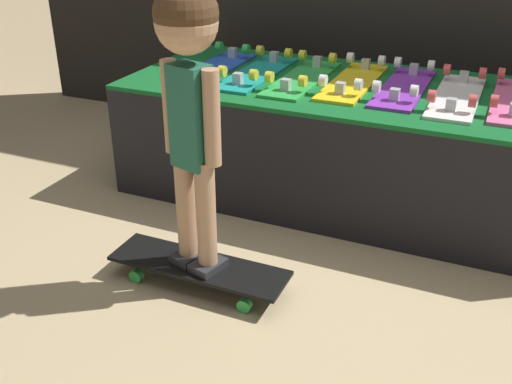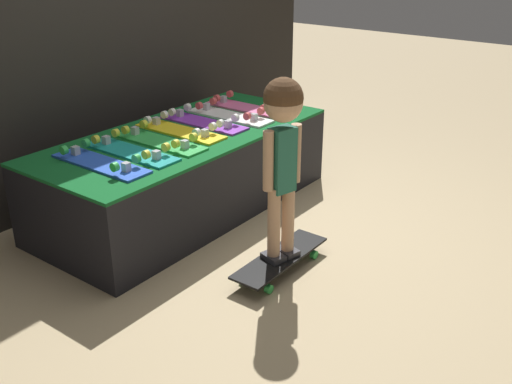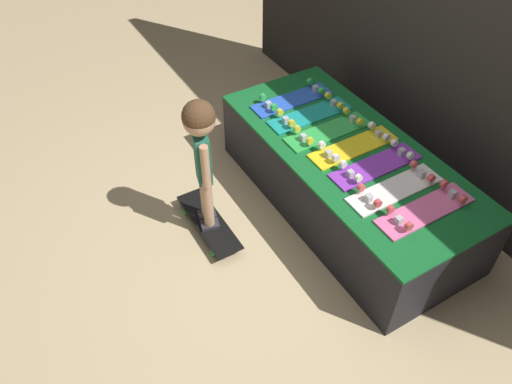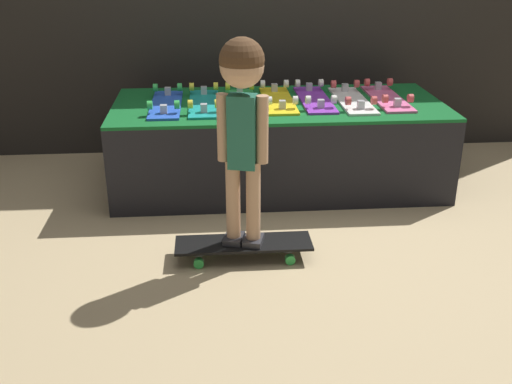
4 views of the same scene
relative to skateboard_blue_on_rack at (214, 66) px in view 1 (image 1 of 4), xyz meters
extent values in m
plane|color=tan|center=(0.72, -0.63, -0.58)|extent=(16.00, 16.00, 0.00)
cube|color=black|center=(0.72, 0.02, -0.31)|extent=(2.12, 0.94, 0.54)
cube|color=#146028|center=(0.72, 0.02, -0.03)|extent=(2.12, 0.94, 0.02)
cube|color=blue|center=(0.00, 0.00, -0.01)|extent=(0.19, 0.68, 0.01)
cube|color=#B7B7BC|center=(0.00, 0.22, 0.02)|extent=(0.04, 0.04, 0.05)
cylinder|color=green|center=(0.08, 0.22, 0.05)|extent=(0.03, 0.05, 0.05)
cylinder|color=green|center=(-0.08, 0.22, 0.05)|extent=(0.03, 0.05, 0.05)
cube|color=#B7B7BC|center=(0.00, -0.22, 0.02)|extent=(0.04, 0.04, 0.05)
cylinder|color=green|center=(0.08, -0.22, 0.05)|extent=(0.03, 0.05, 0.05)
cylinder|color=green|center=(-0.08, -0.22, 0.05)|extent=(0.03, 0.05, 0.05)
cube|color=teal|center=(0.24, 0.00, -0.01)|extent=(0.19, 0.68, 0.01)
cube|color=#B7B7BC|center=(0.24, 0.23, 0.02)|extent=(0.04, 0.04, 0.05)
cylinder|color=yellow|center=(0.32, 0.23, 0.05)|extent=(0.03, 0.05, 0.05)
cylinder|color=yellow|center=(0.16, 0.23, 0.05)|extent=(0.03, 0.05, 0.05)
cube|color=#B7B7BC|center=(0.24, -0.22, 0.02)|extent=(0.04, 0.04, 0.05)
cylinder|color=yellow|center=(0.32, -0.22, 0.05)|extent=(0.03, 0.05, 0.05)
cylinder|color=yellow|center=(0.16, -0.22, 0.05)|extent=(0.03, 0.05, 0.05)
cube|color=green|center=(0.48, 0.00, -0.01)|extent=(0.19, 0.68, 0.01)
cube|color=#B7B7BC|center=(0.48, 0.22, 0.02)|extent=(0.04, 0.04, 0.05)
cylinder|color=yellow|center=(0.56, 0.22, 0.05)|extent=(0.03, 0.05, 0.05)
cylinder|color=yellow|center=(0.40, 0.22, 0.05)|extent=(0.03, 0.05, 0.05)
cube|color=#B7B7BC|center=(0.48, -0.22, 0.02)|extent=(0.04, 0.04, 0.05)
cylinder|color=yellow|center=(0.56, -0.22, 0.05)|extent=(0.03, 0.05, 0.05)
cylinder|color=yellow|center=(0.40, -0.22, 0.05)|extent=(0.03, 0.05, 0.05)
cube|color=yellow|center=(0.72, 0.05, -0.01)|extent=(0.19, 0.68, 0.01)
cube|color=#B7B7BC|center=(0.72, 0.27, 0.02)|extent=(0.04, 0.04, 0.05)
cylinder|color=white|center=(0.80, 0.27, 0.05)|extent=(0.03, 0.05, 0.05)
cylinder|color=white|center=(0.64, 0.27, 0.05)|extent=(0.03, 0.05, 0.05)
cube|color=#B7B7BC|center=(0.72, -0.18, 0.02)|extent=(0.04, 0.04, 0.05)
cylinder|color=white|center=(0.80, -0.18, 0.05)|extent=(0.03, 0.05, 0.05)
cylinder|color=white|center=(0.64, -0.18, 0.05)|extent=(0.03, 0.05, 0.05)
cube|color=purple|center=(0.96, 0.05, -0.01)|extent=(0.19, 0.68, 0.01)
cube|color=#B7B7BC|center=(0.96, 0.27, 0.02)|extent=(0.04, 0.04, 0.05)
cylinder|color=white|center=(1.04, 0.27, 0.05)|extent=(0.03, 0.05, 0.05)
cylinder|color=white|center=(0.88, 0.27, 0.05)|extent=(0.03, 0.05, 0.05)
cube|color=#B7B7BC|center=(0.96, -0.18, 0.02)|extent=(0.04, 0.04, 0.05)
cylinder|color=white|center=(1.04, -0.18, 0.05)|extent=(0.03, 0.05, 0.05)
cylinder|color=white|center=(0.88, -0.18, 0.05)|extent=(0.03, 0.05, 0.05)
cube|color=white|center=(1.20, 0.01, -0.01)|extent=(0.19, 0.68, 0.01)
cube|color=#B7B7BC|center=(1.20, 0.23, 0.02)|extent=(0.04, 0.04, 0.05)
cylinder|color=#D84C4C|center=(1.28, 0.23, 0.05)|extent=(0.03, 0.05, 0.05)
cylinder|color=#D84C4C|center=(1.12, 0.23, 0.05)|extent=(0.03, 0.05, 0.05)
cube|color=#B7B7BC|center=(1.20, -0.22, 0.02)|extent=(0.04, 0.04, 0.05)
cylinder|color=#D84C4C|center=(1.28, -0.22, 0.05)|extent=(0.03, 0.05, 0.05)
cylinder|color=#D84C4C|center=(1.12, -0.22, 0.05)|extent=(0.03, 0.05, 0.05)
cylinder|color=#D84C4C|center=(1.36, 0.26, 0.05)|extent=(0.03, 0.05, 0.05)
cylinder|color=#D84C4C|center=(1.36, -0.19, 0.05)|extent=(0.03, 0.05, 0.05)
cube|color=black|center=(0.43, -0.99, -0.49)|extent=(0.71, 0.20, 0.01)
cube|color=#B7B7BC|center=(0.66, -0.99, -0.53)|extent=(0.04, 0.04, 0.05)
cylinder|color=green|center=(0.66, -0.91, -0.55)|extent=(0.05, 0.03, 0.05)
cylinder|color=green|center=(0.66, -1.08, -0.55)|extent=(0.05, 0.03, 0.05)
cube|color=#B7B7BC|center=(0.19, -0.99, -0.53)|extent=(0.04, 0.04, 0.05)
cylinder|color=green|center=(0.19, -0.91, -0.55)|extent=(0.05, 0.03, 0.05)
cylinder|color=green|center=(0.19, -1.08, -0.55)|extent=(0.05, 0.03, 0.05)
cube|color=#2D2D33|center=(0.48, -1.01, -0.47)|extent=(0.13, 0.15, 0.03)
cylinder|color=tan|center=(0.48, -1.01, -0.25)|extent=(0.07, 0.07, 0.42)
cube|color=#2D2D33|center=(0.38, -0.98, -0.47)|extent=(0.13, 0.15, 0.03)
cylinder|color=tan|center=(0.38, -0.98, -0.25)|extent=(0.07, 0.07, 0.42)
cube|color=#236651|center=(0.43, -0.99, 0.11)|extent=(0.15, 0.13, 0.36)
cylinder|color=tan|center=(0.52, -1.02, 0.13)|extent=(0.06, 0.06, 0.33)
cylinder|color=tan|center=(0.33, -0.97, 0.13)|extent=(0.06, 0.06, 0.33)
sphere|color=tan|center=(0.43, -0.99, 0.43)|extent=(0.21, 0.21, 0.21)
sphere|color=#4C331E|center=(0.43, -0.99, 0.45)|extent=(0.21, 0.21, 0.21)
camera|label=1|loc=(1.41, -2.68, 0.79)|focal=42.00mm
camera|label=2|loc=(-2.06, -2.69, 1.26)|focal=42.00mm
camera|label=3|loc=(2.76, -1.96, 2.23)|focal=35.00mm
camera|label=4|loc=(0.27, -3.74, 0.98)|focal=42.00mm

